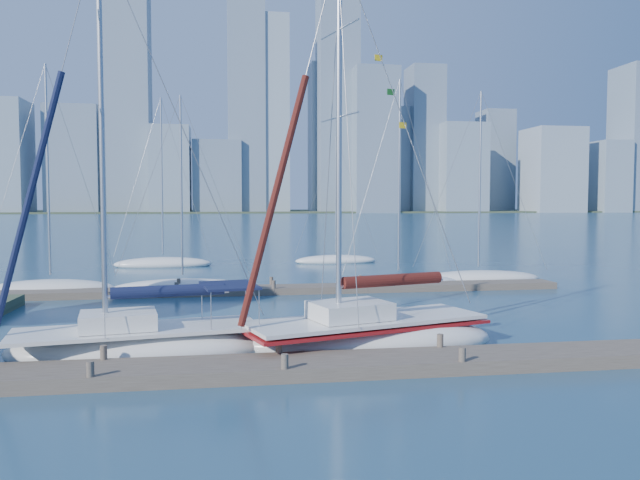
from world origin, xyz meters
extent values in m
plane|color=navy|center=(0.00, 0.00, 0.00)|extent=(700.00, 700.00, 0.00)
cube|color=#4A4136|center=(0.00, 0.00, 0.20)|extent=(26.00, 2.00, 0.40)
cube|color=#4A4136|center=(2.00, 16.00, 0.18)|extent=(30.00, 1.80, 0.36)
cube|color=#38472D|center=(0.00, 320.00, 0.00)|extent=(800.00, 100.00, 1.50)
ellipsoid|color=silver|center=(-4.28, 2.57, 0.24)|extent=(8.37, 3.92, 1.41)
cube|color=silver|center=(-4.28, 2.57, 0.89)|extent=(7.75, 3.61, 0.11)
cube|color=silver|center=(-4.84, 2.48, 1.22)|extent=(2.51, 2.06, 0.52)
cylinder|color=silver|center=(-5.21, 2.42, 6.92)|extent=(0.17, 0.17, 11.96)
cylinder|color=silver|center=(-3.33, 2.73, 1.98)|extent=(3.78, 0.72, 0.09)
cylinder|color=#11193A|center=(-3.33, 2.73, 2.07)|extent=(3.52, 0.95, 0.38)
cube|color=#11193A|center=(-1.42, 3.04, 2.16)|extent=(2.04, 2.49, 0.08)
ellipsoid|color=silver|center=(3.07, 2.74, 0.25)|extent=(9.15, 5.22, 1.53)
cube|color=silver|center=(3.07, 2.74, 0.97)|extent=(8.47, 4.82, 0.12)
cube|color=silver|center=(2.48, 2.56, 1.32)|extent=(2.87, 2.47, 0.56)
cylinder|color=silver|center=(2.09, 2.45, 7.00)|extent=(0.18, 0.18, 11.96)
cylinder|color=silver|center=(4.07, 3.04, 2.14)|extent=(3.98, 1.28, 0.10)
cylinder|color=#44110E|center=(4.07, 3.04, 2.24)|extent=(3.75, 1.48, 0.41)
cube|color=maroon|center=(3.07, 2.74, 0.79)|extent=(8.68, 4.98, 0.10)
ellipsoid|color=silver|center=(-10.77, 17.68, 0.20)|extent=(7.08, 4.53, 1.11)
cylinder|color=silver|center=(-10.77, 17.68, 6.59)|extent=(0.12, 0.12, 11.15)
ellipsoid|color=silver|center=(-3.83, 17.48, 0.18)|extent=(7.82, 3.58, 1.00)
cylinder|color=silver|center=(-3.83, 17.48, 5.79)|extent=(0.11, 0.11, 9.76)
ellipsoid|color=silver|center=(8.43, 17.48, 0.19)|extent=(7.47, 3.77, 1.05)
cylinder|color=silver|center=(8.43, 17.48, 6.42)|extent=(0.11, 0.11, 10.94)
ellipsoid|color=silver|center=(13.82, 18.63, 0.20)|extent=(8.19, 4.73, 1.07)
cylinder|color=silver|center=(13.82, 18.63, 6.27)|extent=(0.12, 0.12, 10.60)
ellipsoid|color=silver|center=(-6.15, 31.19, 0.20)|extent=(7.61, 4.56, 1.08)
cylinder|color=silver|center=(-6.15, 31.19, 6.87)|extent=(0.12, 0.12, 11.77)
ellipsoid|color=silver|center=(7.39, 32.08, 0.18)|extent=(6.90, 3.58, 0.96)
cylinder|color=silver|center=(7.39, 32.08, 5.53)|extent=(0.11, 0.11, 9.30)
cube|color=gray|center=(-96.77, 283.96, 25.50)|extent=(15.94, 23.42, 51.00)
cube|color=slate|center=(-69.73, 287.50, 24.79)|extent=(23.88, 17.63, 49.59)
cube|color=#8795A2|center=(-47.55, 309.43, 21.59)|extent=(14.36, 17.61, 43.18)
cube|color=gray|center=(-25.94, 284.92, 20.36)|extent=(18.49, 19.81, 40.73)
cube|color=slate|center=(-4.22, 286.68, 17.27)|extent=(22.74, 16.86, 34.53)
cube|color=#8795A2|center=(21.35, 289.48, 47.53)|extent=(18.08, 14.99, 95.05)
cube|color=gray|center=(51.90, 304.67, 38.04)|extent=(17.28, 17.46, 76.08)
cube|color=slate|center=(70.99, 278.50, 34.72)|extent=(21.22, 18.95, 69.45)
cube|color=#8795A2|center=(91.42, 294.72, 26.58)|extent=(15.76, 17.11, 53.16)
cube|color=gray|center=(115.77, 279.60, 22.01)|extent=(22.11, 18.80, 44.02)
cube|color=slate|center=(147.05, 309.52, 27.72)|extent=(16.31, 17.52, 55.43)
cube|color=#8795A2|center=(164.09, 278.94, 21.23)|extent=(25.30, 23.94, 42.46)
cube|color=gray|center=(194.50, 279.05, 18.18)|extent=(15.48, 21.38, 36.36)
cube|color=slate|center=(213.93, 282.23, 37.98)|extent=(21.10, 23.60, 75.96)
cube|color=slate|center=(-45.00, 290.00, 56.80)|extent=(19.59, 18.00, 113.60)
cube|color=slate|center=(10.00, 290.00, 52.71)|extent=(17.63, 18.00, 105.42)
cube|color=slate|center=(55.00, 290.00, 53.91)|extent=(19.48, 18.00, 107.82)
cube|color=slate|center=(100.00, 290.00, 36.72)|extent=(16.84, 18.00, 73.43)
camera|label=1|loc=(-1.60, -17.34, 4.85)|focal=35.00mm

